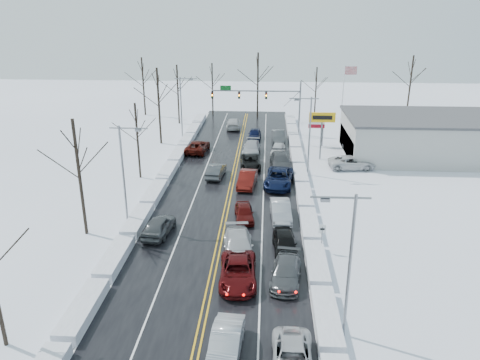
# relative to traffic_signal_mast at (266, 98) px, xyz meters

# --- Properties ---
(ground) EXTENTS (160.00, 160.00, 0.00)m
(ground) POSITION_rel_traffic_signal_mast_xyz_m (-3.45, -27.99, -5.48)
(ground) COLOR white
(ground) RESTS_ON ground
(road_surface) EXTENTS (14.00, 84.00, 0.01)m
(road_surface) POSITION_rel_traffic_signal_mast_xyz_m (-3.45, -25.99, -5.47)
(road_surface) COLOR black
(road_surface) RESTS_ON ground
(snow_bank_left) EXTENTS (1.49, 72.00, 0.76)m
(snow_bank_left) POSITION_rel_traffic_signal_mast_xyz_m (-11.05, -25.99, -5.48)
(snow_bank_left) COLOR silver
(snow_bank_left) RESTS_ON ground
(snow_bank_right) EXTENTS (1.49, 72.00, 0.76)m
(snow_bank_right) POSITION_rel_traffic_signal_mast_xyz_m (4.15, -25.99, -5.48)
(snow_bank_right) COLOR silver
(snow_bank_right) RESTS_ON ground
(traffic_signal_mast) EXTENTS (13.28, 0.39, 8.00)m
(traffic_signal_mast) POSITION_rel_traffic_signal_mast_xyz_m (0.00, 0.00, 0.00)
(traffic_signal_mast) COLOR slate
(traffic_signal_mast) RESTS_ON ground
(tires_plus_sign) EXTENTS (3.20, 0.34, 6.00)m
(tires_plus_sign) POSITION_rel_traffic_signal_mast_xyz_m (7.05, -12.00, -0.49)
(tires_plus_sign) COLOR slate
(tires_plus_sign) RESTS_ON ground
(used_vehicles_sign) EXTENTS (2.20, 0.22, 4.65)m
(used_vehicles_sign) POSITION_rel_traffic_signal_mast_xyz_m (7.05, -5.99, -2.16)
(used_vehicles_sign) COLOR slate
(used_vehicles_sign) RESTS_ON ground
(speed_limit_sign) EXTENTS (0.55, 0.09, 2.35)m
(speed_limit_sign) POSITION_rel_traffic_signal_mast_xyz_m (4.75, -35.99, -3.84)
(speed_limit_sign) COLOR slate
(speed_limit_sign) RESTS_ON ground
(flagpole) EXTENTS (1.87, 1.20, 10.00)m
(flagpole) POSITION_rel_traffic_signal_mast_xyz_m (11.72, 2.01, 0.45)
(flagpole) COLOR silver
(flagpole) RESTS_ON ground
(dealership_building) EXTENTS (20.40, 12.40, 5.30)m
(dealership_building) POSITION_rel_traffic_signal_mast_xyz_m (20.53, -9.99, -2.82)
(dealership_building) COLOR #A3A29E
(dealership_building) RESTS_ON ground
(streetlight_se) EXTENTS (3.20, 0.25, 9.00)m
(streetlight_se) POSITION_rel_traffic_signal_mast_xyz_m (4.85, -45.99, -0.17)
(streetlight_se) COLOR slate
(streetlight_se) RESTS_ON ground
(streetlight_ne) EXTENTS (3.20, 0.25, 9.00)m
(streetlight_ne) POSITION_rel_traffic_signal_mast_xyz_m (4.85, -17.99, -0.17)
(streetlight_ne) COLOR slate
(streetlight_ne) RESTS_ON ground
(streetlight_sw) EXTENTS (3.20, 0.25, 9.00)m
(streetlight_sw) POSITION_rel_traffic_signal_mast_xyz_m (-11.74, -31.99, -0.17)
(streetlight_sw) COLOR slate
(streetlight_sw) RESTS_ON ground
(streetlight_nw) EXTENTS (3.20, 0.25, 9.00)m
(streetlight_nw) POSITION_rel_traffic_signal_mast_xyz_m (-11.74, -3.99, -0.17)
(streetlight_nw) COLOR slate
(streetlight_nw) RESTS_ON ground
(tree_left_b) EXTENTS (4.00, 4.00, 10.00)m
(tree_left_b) POSITION_rel_traffic_signal_mast_xyz_m (-14.95, -33.99, 1.51)
(tree_left_b) COLOR #2D231C
(tree_left_b) RESTS_ON ground
(tree_left_c) EXTENTS (3.40, 3.40, 8.50)m
(tree_left_c) POSITION_rel_traffic_signal_mast_xyz_m (-13.95, -19.99, 0.46)
(tree_left_c) COLOR #2D231C
(tree_left_c) RESTS_ON ground
(tree_left_d) EXTENTS (4.20, 4.20, 10.50)m
(tree_left_d) POSITION_rel_traffic_signal_mast_xyz_m (-14.65, -5.99, 1.86)
(tree_left_d) COLOR #2D231C
(tree_left_d) RESTS_ON ground
(tree_left_e) EXTENTS (3.80, 3.80, 9.50)m
(tree_left_e) POSITION_rel_traffic_signal_mast_xyz_m (-14.25, 6.01, 1.16)
(tree_left_e) COLOR #2D231C
(tree_left_e) RESTS_ON ground
(tree_far_a) EXTENTS (4.00, 4.00, 10.00)m
(tree_far_a) POSITION_rel_traffic_signal_mast_xyz_m (-21.45, 12.01, 1.51)
(tree_far_a) COLOR #2D231C
(tree_far_a) RESTS_ON ground
(tree_far_b) EXTENTS (3.60, 3.60, 9.00)m
(tree_far_b) POSITION_rel_traffic_signal_mast_xyz_m (-9.45, 13.01, 0.81)
(tree_far_b) COLOR #2D231C
(tree_far_b) RESTS_ON ground
(tree_far_c) EXTENTS (4.40, 4.40, 11.00)m
(tree_far_c) POSITION_rel_traffic_signal_mast_xyz_m (-1.45, 11.01, 2.21)
(tree_far_c) COLOR #2D231C
(tree_far_c) RESTS_ON ground
(tree_far_d) EXTENTS (3.40, 3.40, 8.50)m
(tree_far_d) POSITION_rel_traffic_signal_mast_xyz_m (8.55, 12.51, 0.46)
(tree_far_d) COLOR #2D231C
(tree_far_d) RESTS_ON ground
(tree_far_e) EXTENTS (4.20, 4.20, 10.50)m
(tree_far_e) POSITION_rel_traffic_signal_mast_xyz_m (24.55, 13.01, 1.86)
(tree_far_e) COLOR #2D231C
(tree_far_e) RESTS_ON ground
(queued_car_1) EXTENTS (1.96, 4.84, 1.56)m
(queued_car_1) POSITION_rel_traffic_signal_mast_xyz_m (-1.74, -48.12, -5.48)
(queued_car_1) COLOR #A7AAAF
(queued_car_1) RESTS_ON ground
(queued_car_2) EXTENTS (2.82, 5.66, 1.54)m
(queued_car_2) POSITION_rel_traffic_signal_mast_xyz_m (-1.54, -40.60, -5.48)
(queued_car_2) COLOR #46090A
(queued_car_2) RESTS_ON ground
(queued_car_3) EXTENTS (2.88, 5.78, 1.61)m
(queued_car_3) POSITION_rel_traffic_signal_mast_xyz_m (-1.74, -36.87, -5.48)
(queued_car_3) COLOR #B9B8BB
(queued_car_3) RESTS_ON ground
(queued_car_4) EXTENTS (2.14, 4.26, 1.39)m
(queued_car_4) POSITION_rel_traffic_signal_mast_xyz_m (-1.63, -30.41, -5.48)
(queued_car_4) COLOR #430A09
(queued_car_4) RESTS_ON ground
(queued_car_5) EXTENTS (2.17, 5.07, 1.62)m
(queued_car_5) POSITION_rel_traffic_signal_mast_xyz_m (-1.71, -22.00, -5.48)
(queued_car_5) COLOR #520F0A
(queued_car_5) RESTS_ON ground
(queued_car_6) EXTENTS (2.71, 5.30, 1.43)m
(queued_car_6) POSITION_rel_traffic_signal_mast_xyz_m (-1.62, -15.81, -5.48)
(queued_car_6) COLOR black
(queued_car_6) RESTS_ON ground
(queued_car_7) EXTENTS (2.39, 5.40, 1.54)m
(queued_car_7) POSITION_rel_traffic_signal_mast_xyz_m (-1.70, -10.04, -5.48)
(queued_car_7) COLOR #A6A8AE
(queued_car_7) RESTS_ON ground
(queued_car_8) EXTENTS (1.92, 4.47, 1.50)m
(queued_car_8) POSITION_rel_traffic_signal_mast_xyz_m (-1.50, -3.03, -5.48)
(queued_car_8) COLOR black
(queued_car_8) RESTS_ON ground
(queued_car_11) EXTENTS (2.57, 5.19, 1.45)m
(queued_car_11) POSITION_rel_traffic_signal_mast_xyz_m (1.85, -40.37, -5.48)
(queued_car_11) COLOR #46494B
(queued_car_11) RESTS_ON ground
(queued_car_12) EXTENTS (2.11, 4.63, 1.54)m
(queued_car_12) POSITION_rel_traffic_signal_mast_xyz_m (1.89, -36.15, -5.48)
(queued_car_12) COLOR black
(queued_car_12) RESTS_ON ground
(queued_car_13) EXTENTS (2.02, 5.02, 1.62)m
(queued_car_13) POSITION_rel_traffic_signal_mast_xyz_m (1.69, -30.07, -5.48)
(queued_car_13) COLOR #9C9EA3
(queued_car_13) RESTS_ON ground
(queued_car_14) EXTENTS (3.53, 6.48, 1.72)m
(queued_car_14) POSITION_rel_traffic_signal_mast_xyz_m (1.68, -21.60, -5.48)
(queued_car_14) COLOR black
(queued_car_14) RESTS_ON ground
(queued_car_15) EXTENTS (2.70, 5.87, 1.66)m
(queued_car_15) POSITION_rel_traffic_signal_mast_xyz_m (1.99, -15.63, -5.48)
(queued_car_15) COLOR #3D3F42
(queued_car_15) RESTS_ON ground
(queued_car_16) EXTENTS (2.23, 4.44, 1.45)m
(queued_car_16) POSITION_rel_traffic_signal_mast_xyz_m (1.75, -10.45, -5.48)
(queued_car_16) COLOR silver
(queued_car_16) RESTS_ON ground
(queued_car_17) EXTENTS (1.93, 5.10, 1.66)m
(queued_car_17) POSITION_rel_traffic_signal_mast_xyz_m (1.91, -4.47, -5.48)
(queued_car_17) COLOR #3D3F42
(queued_car_17) RESTS_ON ground
(oncoming_car_0) EXTENTS (2.05, 4.72, 1.51)m
(oncoming_car_0) POSITION_rel_traffic_signal_mast_xyz_m (-5.39, -19.26, -5.48)
(oncoming_car_0) COLOR #3E4043
(oncoming_car_0) RESTS_ON ground
(oncoming_car_1) EXTENTS (3.06, 5.72, 1.53)m
(oncoming_car_1) POSITION_rel_traffic_signal_mast_xyz_m (-8.88, -9.81, -5.48)
(oncoming_car_1) COLOR #440E09
(oncoming_car_1) RESTS_ON ground
(oncoming_car_2) EXTENTS (2.52, 5.55, 1.58)m
(oncoming_car_2) POSITION_rel_traffic_signal_mast_xyz_m (-5.05, 3.19, -5.48)
(oncoming_car_2) COLOR #BBBBBD
(oncoming_car_2) RESTS_ON ground
(oncoming_car_3) EXTENTS (2.45, 4.91, 1.61)m
(oncoming_car_3) POSITION_rel_traffic_signal_mast_xyz_m (-8.69, -33.78, -5.48)
(oncoming_car_3) COLOR #44484A
(oncoming_car_3) RESTS_ON ground
(parked_car_0) EXTENTS (5.75, 2.96, 1.55)m
(parked_car_0) POSITION_rel_traffic_signal_mast_xyz_m (10.47, -15.51, -5.48)
(parked_car_0) COLOR silver
(parked_car_0) RESTS_ON ground
(parked_car_1) EXTENTS (2.45, 5.61, 1.61)m
(parked_car_1) POSITION_rel_traffic_signal_mast_xyz_m (13.42, -12.15, -5.48)
(parked_car_1) COLOR #45484B
(parked_car_1) RESTS_ON ground
(parked_car_2) EXTENTS (2.18, 4.53, 1.49)m
(parked_car_2) POSITION_rel_traffic_signal_mast_xyz_m (11.50, -6.23, -5.48)
(parked_car_2) COLOR black
(parked_car_2) RESTS_ON ground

